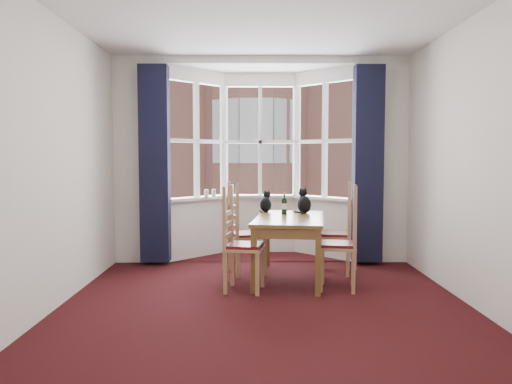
{
  "coord_description": "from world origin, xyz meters",
  "views": [
    {
      "loc": [
        -0.13,
        -4.58,
        1.44
      ],
      "look_at": [
        -0.08,
        1.05,
        1.05
      ],
      "focal_mm": 35.0,
      "sensor_mm": 36.0,
      "label": 1
    }
  ],
  "objects_px": {
    "cat_right": "(304,203)",
    "candle_short": "(214,193)",
    "chair_right_near": "(346,246)",
    "candle_tall": "(206,193)",
    "chair_left_near": "(236,247)",
    "chair_left_far": "(240,236)",
    "chair_right_far": "(342,236)",
    "cat_left": "(266,203)",
    "dining_table": "(290,224)",
    "wine_bottle": "(284,205)"
  },
  "relations": [
    {
      "from": "chair_left_near",
      "to": "chair_left_far",
      "type": "height_order",
      "value": "same"
    },
    {
      "from": "dining_table",
      "to": "cat_right",
      "type": "distance_m",
      "value": 0.51
    },
    {
      "from": "chair_right_far",
      "to": "cat_left",
      "type": "relative_size",
      "value": 3.23
    },
    {
      "from": "chair_left_near",
      "to": "candle_tall",
      "type": "xyz_separation_m",
      "value": [
        -0.49,
        1.84,
        0.45
      ]
    },
    {
      "from": "dining_table",
      "to": "cat_right",
      "type": "xyz_separation_m",
      "value": [
        0.21,
        0.42,
        0.21
      ]
    },
    {
      "from": "dining_table",
      "to": "chair_left_near",
      "type": "xyz_separation_m",
      "value": [
        -0.62,
        -0.48,
        -0.18
      ]
    },
    {
      "from": "cat_right",
      "to": "candle_short",
      "type": "xyz_separation_m",
      "value": [
        -1.21,
        0.97,
        0.06
      ]
    },
    {
      "from": "dining_table",
      "to": "chair_right_near",
      "type": "height_order",
      "value": "chair_right_near"
    },
    {
      "from": "chair_right_near",
      "to": "cat_left",
      "type": "relative_size",
      "value": 3.23
    },
    {
      "from": "cat_left",
      "to": "wine_bottle",
      "type": "height_order",
      "value": "cat_left"
    },
    {
      "from": "chair_left_far",
      "to": "candle_tall",
      "type": "height_order",
      "value": "candle_tall"
    },
    {
      "from": "chair_left_near",
      "to": "wine_bottle",
      "type": "distance_m",
      "value": 1.03
    },
    {
      "from": "chair_left_far",
      "to": "chair_right_far",
      "type": "distance_m",
      "value": 1.26
    },
    {
      "from": "chair_left_near",
      "to": "candle_short",
      "type": "xyz_separation_m",
      "value": [
        -0.38,
        1.87,
        0.45
      ]
    },
    {
      "from": "chair_left_near",
      "to": "chair_left_far",
      "type": "bearing_deg",
      "value": 88.23
    },
    {
      "from": "chair_right_near",
      "to": "wine_bottle",
      "type": "distance_m",
      "value": 1.04
    },
    {
      "from": "chair_left_far",
      "to": "chair_right_near",
      "type": "relative_size",
      "value": 1.0
    },
    {
      "from": "dining_table",
      "to": "chair_right_far",
      "type": "height_order",
      "value": "chair_right_far"
    },
    {
      "from": "chair_right_near",
      "to": "chair_right_far",
      "type": "bearing_deg",
      "value": 83.47
    },
    {
      "from": "chair_left_near",
      "to": "chair_right_near",
      "type": "relative_size",
      "value": 1.0
    },
    {
      "from": "candle_tall",
      "to": "chair_left_far",
      "type": "bearing_deg",
      "value": -64.77
    },
    {
      "from": "chair_right_far",
      "to": "cat_right",
      "type": "height_order",
      "value": "cat_right"
    },
    {
      "from": "chair_right_near",
      "to": "candle_tall",
      "type": "height_order",
      "value": "candle_tall"
    },
    {
      "from": "candle_tall",
      "to": "candle_short",
      "type": "xyz_separation_m",
      "value": [
        0.11,
        0.03,
        0.0
      ]
    },
    {
      "from": "chair_right_far",
      "to": "cat_left",
      "type": "height_order",
      "value": "cat_left"
    },
    {
      "from": "dining_table",
      "to": "cat_left",
      "type": "height_order",
      "value": "cat_left"
    },
    {
      "from": "candle_tall",
      "to": "dining_table",
      "type": "bearing_deg",
      "value": -50.93
    },
    {
      "from": "chair_right_far",
      "to": "cat_right",
      "type": "bearing_deg",
      "value": 164.17
    },
    {
      "from": "chair_right_near",
      "to": "candle_tall",
      "type": "bearing_deg",
      "value": 132.96
    },
    {
      "from": "chair_left_far",
      "to": "wine_bottle",
      "type": "relative_size",
      "value": 3.5
    },
    {
      "from": "dining_table",
      "to": "chair_left_near",
      "type": "distance_m",
      "value": 0.8
    },
    {
      "from": "chair_right_far",
      "to": "cat_left",
      "type": "bearing_deg",
      "value": 164.0
    },
    {
      "from": "chair_right_far",
      "to": "wine_bottle",
      "type": "xyz_separation_m",
      "value": [
        -0.72,
        -0.01,
        0.39
      ]
    },
    {
      "from": "chair_left_near",
      "to": "wine_bottle",
      "type": "height_order",
      "value": "wine_bottle"
    },
    {
      "from": "chair_left_near",
      "to": "chair_right_far",
      "type": "height_order",
      "value": "same"
    },
    {
      "from": "chair_left_far",
      "to": "candle_tall",
      "type": "relative_size",
      "value": 8.66
    },
    {
      "from": "dining_table",
      "to": "chair_left_far",
      "type": "xyz_separation_m",
      "value": [
        -0.59,
        0.28,
        -0.18
      ]
    },
    {
      "from": "cat_left",
      "to": "candle_tall",
      "type": "xyz_separation_m",
      "value": [
        -0.84,
        0.8,
        0.07
      ]
    },
    {
      "from": "dining_table",
      "to": "candle_short",
      "type": "distance_m",
      "value": 1.73
    },
    {
      "from": "candle_short",
      "to": "dining_table",
      "type": "bearing_deg",
      "value": -54.31
    },
    {
      "from": "wine_bottle",
      "to": "candle_tall",
      "type": "bearing_deg",
      "value": 134.46
    },
    {
      "from": "chair_left_far",
      "to": "cat_left",
      "type": "relative_size",
      "value": 3.23
    },
    {
      "from": "chair_left_far",
      "to": "cat_right",
      "type": "xyz_separation_m",
      "value": [
        0.8,
        0.14,
        0.4
      ]
    },
    {
      "from": "chair_left_near",
      "to": "cat_right",
      "type": "bearing_deg",
      "value": 47.47
    },
    {
      "from": "dining_table",
      "to": "wine_bottle",
      "type": "bearing_deg",
      "value": 99.67
    },
    {
      "from": "cat_left",
      "to": "wine_bottle",
      "type": "bearing_deg",
      "value": -51.28
    },
    {
      "from": "candle_tall",
      "to": "candle_short",
      "type": "distance_m",
      "value": 0.11
    },
    {
      "from": "candle_short",
      "to": "chair_left_far",
      "type": "bearing_deg",
      "value": -70.0
    },
    {
      "from": "cat_right",
      "to": "cat_left",
      "type": "bearing_deg",
      "value": 163.85
    },
    {
      "from": "cat_right",
      "to": "chair_right_near",
      "type": "bearing_deg",
      "value": -66.83
    }
  ]
}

